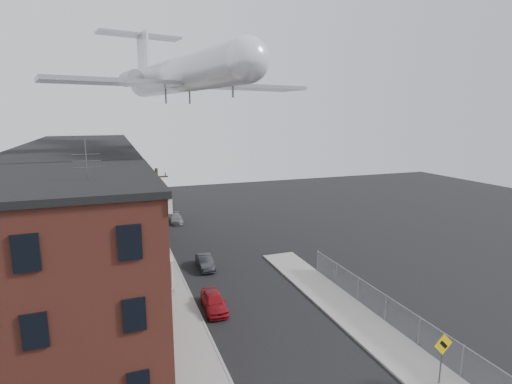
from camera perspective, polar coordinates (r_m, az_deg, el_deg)
sidewalk_left at (r=40.74m, az=-14.29°, el=-8.19°), size 3.00×62.00×0.12m
sidewalk_right at (r=28.26m, az=14.09°, el=-17.07°), size 3.00×26.00×0.12m
curb_left at (r=40.88m, az=-12.25°, el=-8.02°), size 0.15×62.00×0.14m
curb_right at (r=27.54m, az=11.46°, el=-17.72°), size 0.15×26.00×0.14m
corner_building at (r=23.06m, az=-26.73°, el=-10.63°), size 10.31×12.30×12.15m
row_house_a at (r=32.08m, az=-24.85°, el=-4.63°), size 11.98×7.00×10.30m
row_house_b at (r=38.87m, az=-24.08°, el=-1.98°), size 11.98×7.00×10.30m
row_house_c at (r=45.72m, az=-23.54°, el=-0.12°), size 11.98×7.00×10.30m
row_house_d at (r=52.61m, az=-23.14°, el=1.26°), size 11.98×7.00×10.30m
row_house_e at (r=59.53m, az=-22.83°, el=2.32°), size 11.98×7.00×10.30m
chainlink_fence at (r=27.95m, az=18.01°, el=-15.48°), size 0.06×18.06×1.90m
warning_sign at (r=22.80m, az=25.09°, el=-19.89°), size 1.10×0.11×2.80m
utility_pole at (r=33.68m, az=-13.74°, el=-4.01°), size 1.80×0.26×9.00m
street_tree at (r=43.59m, az=-14.75°, el=-2.32°), size 3.22×3.20×5.20m
car_near at (r=28.46m, az=-6.01°, el=-15.29°), size 1.65×3.76×1.26m
car_mid at (r=35.58m, az=-7.28°, el=-9.91°), size 1.30×3.48×1.13m
car_far at (r=50.71m, az=-11.38°, el=-3.71°), size 1.70×3.76×1.07m
airplane at (r=37.48m, az=-11.00°, el=16.11°), size 23.03×26.31×7.56m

